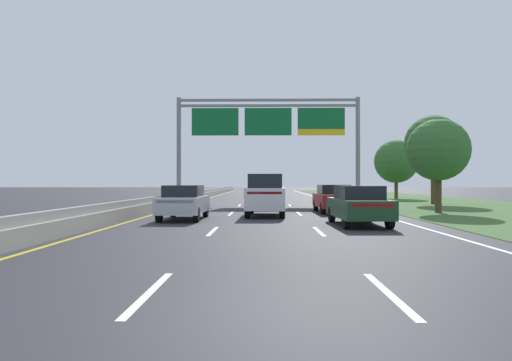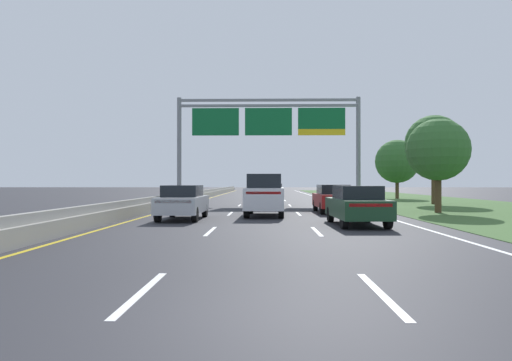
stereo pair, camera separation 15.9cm
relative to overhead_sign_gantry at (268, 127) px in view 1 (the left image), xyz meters
The scene contains 13 objects.
ground_plane 6.75m from the overhead_sign_gantry, 96.49° to the left, with size 220.00×220.00×0.00m, color #2B2B30.
lane_striping 6.58m from the overhead_sign_gantry, 97.84° to the left, with size 11.96×106.00×0.01m.
grass_verge_right 15.22m from the overhead_sign_gantry, 10.94° to the left, with size 14.00×110.00×0.02m, color #3D602D.
median_barrier_concrete 9.43m from the overhead_sign_gantry, 159.08° to the left, with size 0.60×110.00×0.85m.
overhead_sign_gantry is the anchor object (origin of this frame).
pickup_truck_grey 7.49m from the overhead_sign_gantry, 91.85° to the right, with size 2.00×5.40×2.20m.
car_red_right_lane_sedan 13.56m from the overhead_sign_gantry, 73.45° to the right, with size 1.87×4.42×1.57m.
car_silver_left_lane_sedan 18.10m from the overhead_sign_gantry, 103.47° to the right, with size 1.86×4.41×1.57m.
car_white_centre_lane_suv 15.36m from the overhead_sign_gantry, 91.05° to the right, with size 2.03×4.75×2.11m.
car_darkgreen_right_lane_sedan 20.54m from the overhead_sign_gantry, 80.13° to the right, with size 1.95×4.45×1.57m.
roadside_tree_near 15.49m from the overhead_sign_gantry, 52.19° to the right, with size 3.45×3.45×5.24m.
roadside_tree_mid 12.96m from the overhead_sign_gantry, ahead, with size 4.33×4.33×6.86m.
roadside_tree_far 16.67m from the overhead_sign_gantry, 36.62° to the left, with size 4.43×4.43×6.05m.
Camera 1 is at (-0.08, -5.70, 1.72)m, focal length 32.66 mm.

